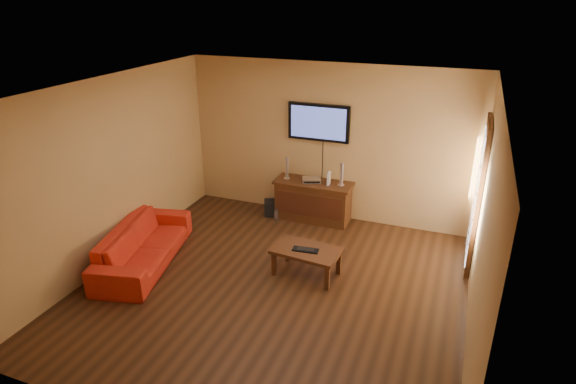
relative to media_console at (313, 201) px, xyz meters
The scene contains 14 objects.
ground_plane 2.27m from the media_console, 85.90° to the right, with size 5.00×5.00×0.00m, color black.
room_walls 2.10m from the media_console, 84.31° to the right, with size 5.00×5.00×5.00m.
french_door 2.76m from the media_console, 11.58° to the right, with size 0.07×1.02×2.22m.
media_console is the anchor object (origin of this frame).
television 1.37m from the media_console, 90.00° to the left, with size 1.07×0.08×0.63m.
coffee_table 1.80m from the media_console, 74.62° to the right, with size 0.98×0.65×0.41m.
sofa 2.96m from the media_console, 129.29° to the right, with size 2.03×0.59×0.79m, color red.
speaker_left 0.72m from the media_console, behind, with size 0.11×0.11×0.38m.
speaker_right 0.72m from the media_console, ahead, with size 0.11×0.11×0.39m.
av_receiver 0.39m from the media_console, behind, with size 0.31×0.22×0.07m, color silver.
game_console 0.53m from the media_console, ahead, with size 0.04×0.15×0.21m, color white.
subwoofer 0.79m from the media_console, behind, with size 0.26×0.26×0.26m, color black.
bottle 0.70m from the media_console, 153.04° to the right, with size 0.08×0.08×0.23m.
keyboard 1.84m from the media_console, 75.12° to the right, with size 0.38×0.17×0.02m.
Camera 1 is at (2.18, -5.10, 3.78)m, focal length 30.00 mm.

